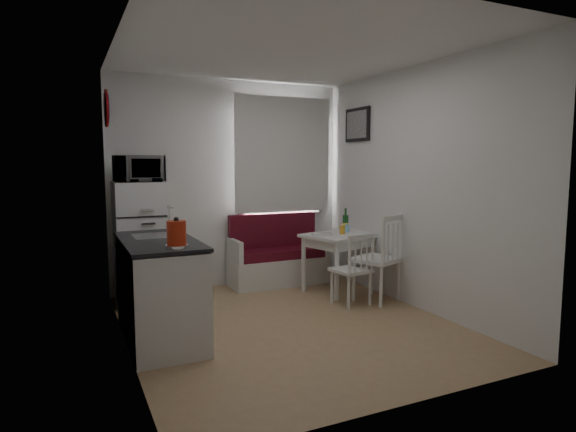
# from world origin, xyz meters

# --- Properties ---
(floor) EXTENTS (3.00, 3.50, 0.02)m
(floor) POSITION_xyz_m (0.00, 0.00, 0.00)
(floor) COLOR tan
(floor) RESTS_ON ground
(ceiling) EXTENTS (3.00, 3.50, 0.02)m
(ceiling) POSITION_xyz_m (0.00, 0.00, 2.60)
(ceiling) COLOR white
(ceiling) RESTS_ON wall_back
(wall_back) EXTENTS (3.00, 0.02, 2.60)m
(wall_back) POSITION_xyz_m (0.00, 1.75, 1.30)
(wall_back) COLOR white
(wall_back) RESTS_ON floor
(wall_front) EXTENTS (3.00, 0.02, 2.60)m
(wall_front) POSITION_xyz_m (0.00, -1.75, 1.30)
(wall_front) COLOR white
(wall_front) RESTS_ON floor
(wall_left) EXTENTS (0.02, 3.50, 2.60)m
(wall_left) POSITION_xyz_m (-1.50, 0.00, 1.30)
(wall_left) COLOR white
(wall_left) RESTS_ON floor
(wall_right) EXTENTS (0.02, 3.50, 2.60)m
(wall_right) POSITION_xyz_m (1.50, 0.00, 1.30)
(wall_right) COLOR white
(wall_right) RESTS_ON floor
(window) EXTENTS (1.22, 0.06, 1.47)m
(window) POSITION_xyz_m (0.70, 1.72, 1.62)
(window) COLOR white
(window) RESTS_ON wall_back
(curtain) EXTENTS (1.35, 0.02, 1.50)m
(curtain) POSITION_xyz_m (0.70, 1.65, 1.68)
(curtain) COLOR white
(curtain) RESTS_ON wall_back
(kitchen_counter) EXTENTS (0.62, 1.32, 1.16)m
(kitchen_counter) POSITION_xyz_m (-1.20, 0.16, 0.46)
(kitchen_counter) COLOR white
(kitchen_counter) RESTS_ON floor
(wall_sign) EXTENTS (0.03, 0.40, 0.40)m
(wall_sign) POSITION_xyz_m (-1.47, 1.45, 2.15)
(wall_sign) COLOR navy
(wall_sign) RESTS_ON wall_left
(picture_frame) EXTENTS (0.04, 0.52, 0.42)m
(picture_frame) POSITION_xyz_m (1.48, 1.10, 2.05)
(picture_frame) COLOR black
(picture_frame) RESTS_ON wall_right
(bench) EXTENTS (1.27, 0.49, 0.91)m
(bench) POSITION_xyz_m (0.55, 1.51, 0.30)
(bench) COLOR white
(bench) RESTS_ON floor
(dining_table) EXTENTS (1.09, 0.90, 0.71)m
(dining_table) POSITION_xyz_m (1.16, 0.89, 0.63)
(dining_table) COLOR white
(dining_table) RESTS_ON floor
(chair_left) EXTENTS (0.43, 0.41, 0.43)m
(chair_left) POSITION_xyz_m (0.91, 0.23, 0.50)
(chair_left) COLOR white
(chair_left) RESTS_ON floor
(chair_right) EXTENTS (0.60, 0.60, 0.54)m
(chair_right) POSITION_xyz_m (1.25, 0.21, 0.62)
(chair_right) COLOR white
(chair_right) RESTS_ON floor
(fridge) EXTENTS (0.54, 0.54, 1.36)m
(fridge) POSITION_xyz_m (-1.18, 1.40, 0.68)
(fridge) COLOR white
(fridge) RESTS_ON floor
(microwave) EXTENTS (0.52, 0.35, 0.29)m
(microwave) POSITION_xyz_m (-1.18, 1.35, 1.51)
(microwave) COLOR white
(microwave) RESTS_ON fridge
(kettle) EXTENTS (0.18, 0.18, 0.24)m
(kettle) POSITION_xyz_m (-1.15, -0.38, 1.02)
(kettle) COLOR #B7270E
(kettle) RESTS_ON kitchen_counter
(wine_bottle) EXTENTS (0.08, 0.08, 0.30)m
(wine_bottle) POSITION_xyz_m (1.25, 0.99, 0.86)
(wine_bottle) COLOR #16461B
(wine_bottle) RESTS_ON dining_table
(drinking_glass_orange) EXTENTS (0.06, 0.06, 0.11)m
(drinking_glass_orange) POSITION_xyz_m (1.11, 0.84, 0.76)
(drinking_glass_orange) COLOR #F5A928
(drinking_glass_orange) RESTS_ON dining_table
(drinking_glass_blue) EXTENTS (0.06, 0.06, 0.10)m
(drinking_glass_blue) POSITION_xyz_m (1.24, 0.94, 0.76)
(drinking_glass_blue) COLOR #8DD4F1
(drinking_glass_blue) RESTS_ON dining_table
(plate) EXTENTS (0.25, 0.25, 0.02)m
(plate) POSITION_xyz_m (0.86, 0.91, 0.72)
(plate) COLOR white
(plate) RESTS_ON dining_table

